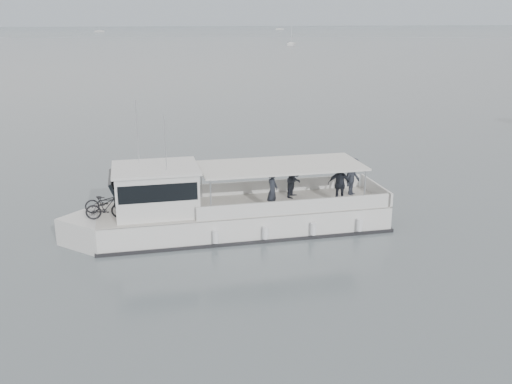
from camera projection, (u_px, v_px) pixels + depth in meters
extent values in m
plane|color=#555F64|center=(159.00, 239.00, 22.44)|extent=(1400.00, 1400.00, 0.00)
cube|color=#939EA8|center=(117.00, 10.00, 539.39)|extent=(1400.00, 90.00, 28.00)
cube|color=silver|center=(244.00, 220.00, 23.25)|extent=(11.56, 3.16, 1.25)
cube|color=silver|center=(98.00, 231.00, 22.03)|extent=(3.13, 3.13, 1.25)
cube|color=beige|center=(244.00, 206.00, 23.06)|extent=(11.56, 3.16, 0.06)
cube|color=black|center=(244.00, 229.00, 23.36)|extent=(11.75, 3.27, 0.17)
cube|color=silver|center=(276.00, 186.00, 24.72)|extent=(7.69, 0.15, 0.58)
cube|color=silver|center=(296.00, 207.00, 21.96)|extent=(7.69, 0.15, 0.58)
cube|color=silver|center=(376.00, 190.00, 24.19)|extent=(0.12, 3.08, 0.58)
cube|color=silver|center=(156.00, 191.00, 22.08)|extent=(3.09, 2.62, 1.73)
cube|color=black|center=(117.00, 190.00, 21.72)|extent=(0.56, 2.41, 1.11)
cube|color=black|center=(156.00, 184.00, 21.99)|extent=(2.90, 2.65, 0.67)
cube|color=silver|center=(155.00, 168.00, 21.81)|extent=(3.29, 2.81, 0.10)
cube|color=silver|center=(281.00, 166.00, 22.92)|extent=(6.56, 2.93, 0.08)
cylinder|color=silver|center=(211.00, 200.00, 21.25)|extent=(0.06, 0.06, 1.59)
cylinder|color=silver|center=(201.00, 180.00, 23.76)|extent=(0.06, 0.06, 1.59)
cylinder|color=silver|center=(365.00, 189.00, 22.55)|extent=(0.06, 0.06, 1.59)
cylinder|color=silver|center=(340.00, 172.00, 25.06)|extent=(0.06, 0.06, 1.59)
cylinder|color=silver|center=(137.00, 132.00, 22.12)|extent=(0.03, 0.03, 2.50)
cylinder|color=silver|center=(165.00, 144.00, 20.95)|extent=(0.03, 0.03, 2.12)
cylinder|color=white|center=(216.00, 237.00, 21.35)|extent=(0.23, 0.23, 0.48)
cylinder|color=white|center=(265.00, 233.00, 21.76)|extent=(0.23, 0.23, 0.48)
cylinder|color=white|center=(313.00, 229.00, 22.16)|extent=(0.23, 0.23, 0.48)
cylinder|color=white|center=(360.00, 225.00, 22.57)|extent=(0.23, 0.23, 0.48)
imported|color=black|center=(107.00, 202.00, 22.16)|extent=(1.65, 0.59, 0.87)
imported|color=black|center=(106.00, 207.00, 21.43)|extent=(1.52, 0.44, 0.91)
imported|color=#252932|center=(272.00, 191.00, 22.22)|extent=(0.66, 0.70, 1.62)
imported|color=#252932|center=(294.00, 179.00, 23.94)|extent=(0.97, 0.99, 1.62)
imported|color=#252932|center=(340.00, 185.00, 23.10)|extent=(1.02, 0.78, 1.62)
imported|color=#252932|center=(353.00, 177.00, 24.20)|extent=(1.18, 1.14, 1.62)
cube|color=silver|center=(292.00, 44.00, 174.82)|extent=(3.90, 5.52, 0.75)
cube|color=silver|center=(292.00, 43.00, 174.73)|extent=(2.16, 2.33, 0.45)
cylinder|color=silver|center=(292.00, 33.00, 173.87)|extent=(0.08, 0.08, 5.85)
cube|color=silver|center=(280.00, 29.00, 386.63)|extent=(5.41, 3.56, 0.75)
cube|color=silver|center=(280.00, 29.00, 386.54)|extent=(2.24, 2.05, 0.45)
cube|color=silver|center=(100.00, 31.00, 328.30)|extent=(5.40, 6.15, 0.75)
cube|color=silver|center=(100.00, 31.00, 328.21)|extent=(2.72, 2.80, 0.45)
cylinder|color=silver|center=(99.00, 25.00, 327.20)|extent=(0.08, 0.08, 6.86)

